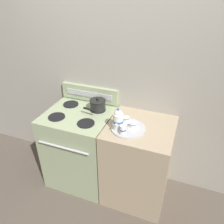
{
  "coord_description": "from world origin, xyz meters",
  "views": [
    {
      "loc": [
        0.72,
        -1.73,
        2.12
      ],
      "look_at": [
        0.04,
        0.03,
        1.0
      ],
      "focal_mm": 35.0,
      "sensor_mm": 36.0,
      "label": 1
    }
  ],
  "objects": [
    {
      "name": "wall_back",
      "position": [
        0.0,
        0.35,
        1.1
      ],
      "size": [
        6.0,
        0.05,
        2.2
      ],
      "color": "#9E998E",
      "rests_on": "ground"
    },
    {
      "name": "saucepan",
      "position": [
        -0.16,
        0.14,
        0.99
      ],
      "size": [
        0.18,
        0.26,
        0.14
      ],
      "color": "black",
      "rests_on": "stove"
    },
    {
      "name": "side_counter",
      "position": [
        0.36,
        0.0,
        0.46
      ],
      "size": [
        0.65,
        0.65,
        0.92
      ],
      "color": "tan",
      "rests_on": "ground"
    },
    {
      "name": "stove",
      "position": [
        -0.33,
        -0.0,
        0.46
      ],
      "size": [
        0.7,
        0.68,
        0.93
      ],
      "color": "#9EAD84",
      "rests_on": "ground"
    },
    {
      "name": "teacup_right",
      "position": [
        0.2,
        0.01,
        0.96
      ],
      "size": [
        0.11,
        0.11,
        0.05
      ],
      "color": "white",
      "rests_on": "serving_tray"
    },
    {
      "name": "ground_plane",
      "position": [
        0.0,
        0.0,
        0.0
      ],
      "size": [
        6.0,
        6.0,
        0.0
      ],
      "primitive_type": "plane",
      "color": "brown"
    },
    {
      "name": "serving_tray",
      "position": [
        0.25,
        -0.08,
        0.93
      ],
      "size": [
        0.33,
        0.33,
        0.01
      ],
      "color": "#B2B2B7",
      "rests_on": "side_counter"
    },
    {
      "name": "teapot",
      "position": [
        0.17,
        -0.13,
        1.03
      ],
      "size": [
        0.1,
        0.16,
        0.22
      ],
      "color": "white",
      "rests_on": "serving_tray"
    },
    {
      "name": "teacup_left",
      "position": [
        0.3,
        -0.07,
        0.96
      ],
      "size": [
        0.11,
        0.11,
        0.05
      ],
      "color": "white",
      "rests_on": "serving_tray"
    },
    {
      "name": "creamer_jug",
      "position": [
        0.23,
        -0.19,
        0.98
      ],
      "size": [
        0.06,
        0.06,
        0.08
      ],
      "color": "white",
      "rests_on": "serving_tray"
    },
    {
      "name": "control_panel",
      "position": [
        -0.33,
        0.3,
        1.02
      ],
      "size": [
        0.69,
        0.05,
        0.18
      ],
      "color": "#9EAD84",
      "rests_on": "stove"
    }
  ]
}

